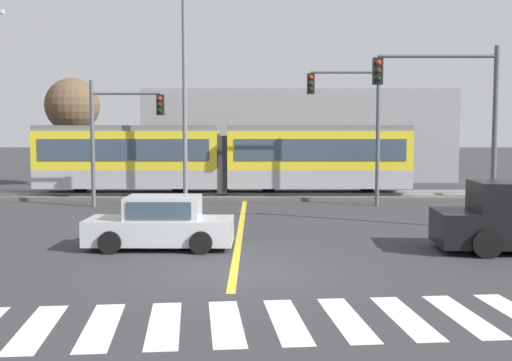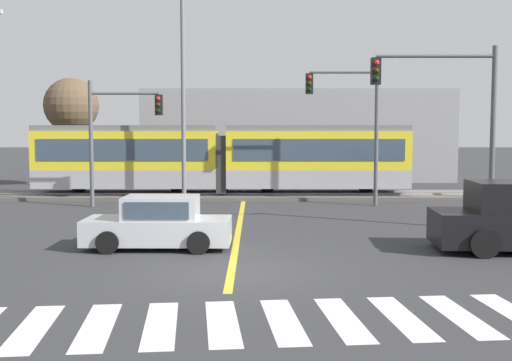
# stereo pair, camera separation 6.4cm
# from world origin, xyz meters

# --- Properties ---
(ground_plane) EXTENTS (200.00, 200.00, 0.00)m
(ground_plane) POSITION_xyz_m (0.00, 0.00, 0.00)
(ground_plane) COLOR #333335
(track_bed) EXTENTS (120.00, 4.00, 0.18)m
(track_bed) POSITION_xyz_m (0.00, 16.91, 0.09)
(track_bed) COLOR #56514C
(track_bed) RESTS_ON ground
(rail_near) EXTENTS (120.00, 0.08, 0.10)m
(rail_near) POSITION_xyz_m (0.00, 16.19, 0.23)
(rail_near) COLOR #939399
(rail_near) RESTS_ON track_bed
(rail_far) EXTENTS (120.00, 0.08, 0.10)m
(rail_far) POSITION_xyz_m (0.00, 17.63, 0.23)
(rail_far) COLOR #939399
(rail_far) RESTS_ON track_bed
(light_rail_tram) EXTENTS (18.50, 2.64, 3.43)m
(light_rail_tram) POSITION_xyz_m (-1.11, 16.90, 2.05)
(light_rail_tram) COLOR #9E9EA3
(light_rail_tram) RESTS_ON track_bed
(crosswalk_stripe_2) EXTENTS (0.83, 2.84, 0.01)m
(crosswalk_stripe_2) POSITION_xyz_m (-3.28, -4.37, 0.00)
(crosswalk_stripe_2) COLOR silver
(crosswalk_stripe_2) RESTS_ON ground
(crosswalk_stripe_3) EXTENTS (0.83, 2.84, 0.01)m
(crosswalk_stripe_3) POSITION_xyz_m (-2.19, -4.26, 0.00)
(crosswalk_stripe_3) COLOR silver
(crosswalk_stripe_3) RESTS_ON ground
(crosswalk_stripe_4) EXTENTS (0.83, 2.84, 0.01)m
(crosswalk_stripe_4) POSITION_xyz_m (-1.09, -4.15, 0.00)
(crosswalk_stripe_4) COLOR silver
(crosswalk_stripe_4) RESTS_ON ground
(crosswalk_stripe_5) EXTENTS (0.83, 2.84, 0.01)m
(crosswalk_stripe_5) POSITION_xyz_m (0.00, -4.05, 0.00)
(crosswalk_stripe_5) COLOR silver
(crosswalk_stripe_5) RESTS_ON ground
(crosswalk_stripe_6) EXTENTS (0.83, 2.84, 0.01)m
(crosswalk_stripe_6) POSITION_xyz_m (1.09, -3.94, 0.00)
(crosswalk_stripe_6) COLOR silver
(crosswalk_stripe_6) RESTS_ON ground
(crosswalk_stripe_7) EXTENTS (0.83, 2.84, 0.01)m
(crosswalk_stripe_7) POSITION_xyz_m (2.19, -3.83, 0.00)
(crosswalk_stripe_7) COLOR silver
(crosswalk_stripe_7) RESTS_ON ground
(crosswalk_stripe_8) EXTENTS (0.83, 2.84, 0.01)m
(crosswalk_stripe_8) POSITION_xyz_m (3.28, -3.72, 0.00)
(crosswalk_stripe_8) COLOR silver
(crosswalk_stripe_8) RESTS_ON ground
(crosswalk_stripe_9) EXTENTS (0.83, 2.84, 0.01)m
(crosswalk_stripe_9) POSITION_xyz_m (4.38, -3.62, 0.00)
(crosswalk_stripe_9) COLOR silver
(crosswalk_stripe_9) RESTS_ON ground
(lane_centre_line) EXTENTS (0.20, 16.95, 0.01)m
(lane_centre_line) POSITION_xyz_m (0.00, 6.43, 0.00)
(lane_centre_line) COLOR gold
(lane_centre_line) RESTS_ON ground
(sedan_crossing) EXTENTS (4.22, 1.95, 1.52)m
(sedan_crossing) POSITION_xyz_m (-2.22, 3.07, 0.70)
(sedan_crossing) COLOR #B7BABF
(sedan_crossing) RESTS_ON ground
(traffic_light_mid_right) EXTENTS (4.25, 0.38, 6.23)m
(traffic_light_mid_right) POSITION_xyz_m (7.21, 6.49, 4.18)
(traffic_light_mid_right) COLOR #515459
(traffic_light_mid_right) RESTS_ON ground
(traffic_light_far_left) EXTENTS (3.25, 0.38, 5.55)m
(traffic_light_far_left) POSITION_xyz_m (-5.53, 12.89, 3.59)
(traffic_light_far_left) COLOR #515459
(traffic_light_far_left) RESTS_ON ground
(traffic_light_far_right) EXTENTS (3.25, 0.38, 6.30)m
(traffic_light_far_right) POSITION_xyz_m (4.92, 13.27, 4.14)
(traffic_light_far_right) COLOR #515459
(traffic_light_far_right) RESTS_ON ground
(street_lamp_centre) EXTENTS (2.01, 0.28, 9.97)m
(street_lamp_centre) POSITION_xyz_m (-2.57, 14.14, 5.56)
(street_lamp_centre) COLOR slate
(street_lamp_centre) RESTS_ON ground
(bare_tree_west) EXTENTS (3.19, 3.19, 6.40)m
(bare_tree_west) POSITION_xyz_m (-10.26, 22.57, 4.77)
(bare_tree_west) COLOR brown
(bare_tree_west) RESTS_ON ground
(building_backdrop_far) EXTENTS (20.12, 6.00, 5.96)m
(building_backdrop_far) POSITION_xyz_m (3.32, 28.16, 2.98)
(building_backdrop_far) COLOR gray
(building_backdrop_far) RESTS_ON ground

